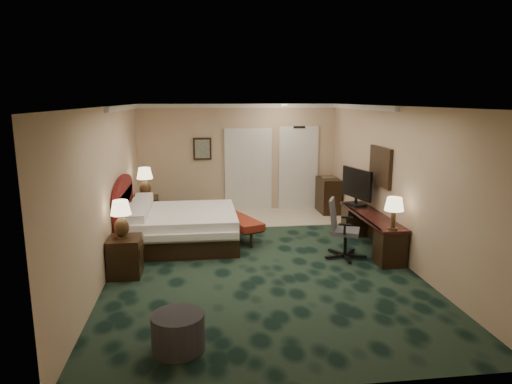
{
  "coord_description": "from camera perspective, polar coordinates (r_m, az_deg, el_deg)",
  "views": [
    {
      "loc": [
        -1.02,
        -7.69,
        2.82
      ],
      "look_at": [
        0.05,
        0.6,
        1.11
      ],
      "focal_mm": 32.0,
      "sensor_mm": 36.0,
      "label": 1
    }
  ],
  "objects": [
    {
      "name": "nightstand_far",
      "position": [
        10.53,
        -13.64,
        -2.42
      ],
      "size": [
        0.54,
        0.61,
        0.67
      ],
      "primitive_type": "cube",
      "color": "black",
      "rests_on": "ground"
    },
    {
      "name": "wall_front",
      "position": [
        4.33,
        6.8,
        -8.41
      ],
      "size": [
        5.0,
        0.0,
        2.7
      ],
      "primitive_type": "cube",
      "color": "tan",
      "rests_on": "ground"
    },
    {
      "name": "floor",
      "position": [
        8.26,
        0.2,
        -8.41
      ],
      "size": [
        5.0,
        7.5,
        0.0
      ],
      "primitive_type": "cube",
      "color": "black",
      "rests_on": "ground"
    },
    {
      "name": "ottoman",
      "position": [
        5.5,
        -9.72,
        -16.88
      ],
      "size": [
        0.65,
        0.65,
        0.43
      ],
      "primitive_type": "cylinder",
      "rotation": [
        0.0,
        0.0,
        0.08
      ],
      "color": "#29292E",
      "rests_on": "ground"
    },
    {
      "name": "bed",
      "position": [
        9.12,
        -9.17,
        -4.43
      ],
      "size": [
        2.1,
        1.94,
        0.66
      ],
      "primitive_type": "cube",
      "color": "white",
      "rests_on": "ground"
    },
    {
      "name": "wall_back",
      "position": [
        11.58,
        -2.23,
        4.26
      ],
      "size": [
        5.0,
        0.0,
        2.7
      ],
      "primitive_type": "cube",
      "color": "tan",
      "rests_on": "ground"
    },
    {
      "name": "desk",
      "position": [
        9.03,
        14.12,
        -4.79
      ],
      "size": [
        0.5,
        2.3,
        0.66
      ],
      "primitive_type": "cube",
      "color": "black",
      "rests_on": "ground"
    },
    {
      "name": "minibar",
      "position": [
        11.61,
        9.02,
        -0.42
      ],
      "size": [
        0.46,
        0.83,
        0.88
      ],
      "primitive_type": "cube",
      "color": "black",
      "rests_on": "ground"
    },
    {
      "name": "ceiling",
      "position": [
        7.76,
        0.21,
        10.67
      ],
      "size": [
        5.0,
        7.5,
        0.0
      ],
      "primitive_type": "cube",
      "color": "white",
      "rests_on": "wall_back"
    },
    {
      "name": "wall_mirror",
      "position": [
        9.08,
        15.29,
        3.11
      ],
      "size": [
        0.05,
        0.95,
        0.75
      ],
      "primitive_type": "cube",
      "color": "white",
      "rests_on": "wall_right"
    },
    {
      "name": "headboard",
      "position": [
        9.06,
        -16.16,
        -2.44
      ],
      "size": [
        0.12,
        2.0,
        1.4
      ],
      "primitive_type": null,
      "color": "#481207",
      "rests_on": "ground"
    },
    {
      "name": "bed_bench",
      "position": [
        9.33,
        -2.13,
        -4.58
      ],
      "size": [
        0.93,
        1.43,
        0.46
      ],
      "primitive_type": "cube",
      "rotation": [
        0.0,
        0.0,
        0.38
      ],
      "color": "maroon",
      "rests_on": "ground"
    },
    {
      "name": "entry_door",
      "position": [
        11.83,
        5.3,
        2.91
      ],
      "size": [
        1.02,
        0.06,
        2.18
      ],
      "primitive_type": "cube",
      "color": "silver",
      "rests_on": "ground"
    },
    {
      "name": "crown_molding",
      "position": [
        7.76,
        0.21,
        10.3
      ],
      "size": [
        5.0,
        7.5,
        0.1
      ],
      "primitive_type": null,
      "color": "silver",
      "rests_on": "wall_back"
    },
    {
      "name": "desk_lamp",
      "position": [
        7.97,
        16.84,
        -2.56
      ],
      "size": [
        0.4,
        0.4,
        0.56
      ],
      "primitive_type": null,
      "rotation": [
        0.0,
        0.0,
        -0.28
      ],
      "color": "#311C11",
      "rests_on": "desk"
    },
    {
      "name": "wall_left",
      "position": [
        7.97,
        -17.91,
        0.36
      ],
      "size": [
        0.0,
        7.5,
        2.7
      ],
      "primitive_type": "cube",
      "color": "tan",
      "rests_on": "ground"
    },
    {
      "name": "closet_doors",
      "position": [
        11.61,
        -0.97,
        2.79
      ],
      "size": [
        1.2,
        0.06,
        2.1
      ],
      "primitive_type": "cube",
      "color": "silver",
      "rests_on": "ground"
    },
    {
      "name": "nightstand_near",
      "position": [
        7.75,
        -16.03,
        -7.76
      ],
      "size": [
        0.51,
        0.58,
        0.63
      ],
      "primitive_type": "cube",
      "color": "black",
      "rests_on": "ground"
    },
    {
      "name": "desk_chair",
      "position": [
        8.34,
        11.16,
        -4.55
      ],
      "size": [
        0.81,
        0.79,
        1.08
      ],
      "primitive_type": null,
      "rotation": [
        0.0,
        0.0,
        -0.41
      ],
      "color": "#45454F",
      "rests_on": "ground"
    },
    {
      "name": "lamp_far",
      "position": [
        10.41,
        -13.7,
        1.18
      ],
      "size": [
        0.38,
        0.38,
        0.67
      ],
      "primitive_type": null,
      "rotation": [
        0.0,
        0.0,
        -0.08
      ],
      "color": "#311C11",
      "rests_on": "nightstand_far"
    },
    {
      "name": "tile_patch",
      "position": [
        11.13,
        2.84,
        -3.1
      ],
      "size": [
        3.2,
        1.7,
        0.01
      ],
      "primitive_type": "cube",
      "color": "beige",
      "rests_on": "ground"
    },
    {
      "name": "wall_right",
      "position": [
        8.59,
        16.99,
        1.19
      ],
      "size": [
        0.0,
        7.5,
        2.7
      ],
      "primitive_type": "cube",
      "color": "tan",
      "rests_on": "ground"
    },
    {
      "name": "lamp_near",
      "position": [
        7.58,
        -16.48,
        -3.28
      ],
      "size": [
        0.35,
        0.35,
        0.61
      ],
      "primitive_type": null,
      "rotation": [
        0.0,
        0.0,
        0.09
      ],
      "color": "#311C11",
      "rests_on": "nightstand_near"
    },
    {
      "name": "wall_art",
      "position": [
        11.47,
        -6.73,
        5.38
      ],
      "size": [
        0.45,
        0.06,
        0.55
      ],
      "primitive_type": "cube",
      "color": "#446358",
      "rests_on": "wall_back"
    },
    {
      "name": "tv",
      "position": [
        9.54,
        12.46,
        0.59
      ],
      "size": [
        0.31,
        0.98,
        0.77
      ],
      "primitive_type": "cube",
      "rotation": [
        0.0,
        0.0,
        0.24
      ],
      "color": "black",
      "rests_on": "desk"
    }
  ]
}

